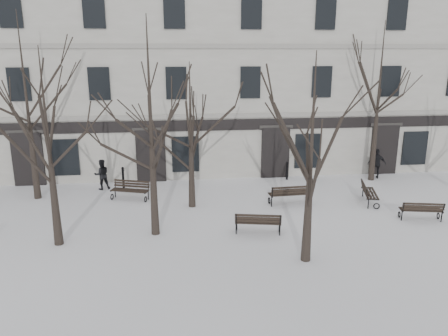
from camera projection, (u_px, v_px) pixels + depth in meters
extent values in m
plane|color=white|center=(233.00, 236.00, 17.21)|extent=(100.00, 100.00, 0.00)
cube|color=#BBB8AD|center=(206.00, 76.00, 28.23)|extent=(40.00, 10.00, 11.00)
cube|color=gray|center=(214.00, 116.00, 23.91)|extent=(40.00, 0.12, 0.25)
cube|color=gray|center=(213.00, 46.00, 22.94)|extent=(40.00, 0.12, 0.25)
cube|color=black|center=(214.00, 125.00, 24.03)|extent=(40.00, 0.10, 0.60)
cube|color=black|center=(28.00, 159.00, 23.33)|extent=(1.60, 0.22, 2.90)
cube|color=#2D2B28|center=(25.00, 132.00, 22.90)|extent=(1.90, 0.08, 0.18)
cube|color=black|center=(65.00, 157.00, 23.54)|extent=(1.50, 0.14, 2.00)
cube|color=black|center=(151.00, 156.00, 24.05)|extent=(1.60, 0.22, 2.90)
cube|color=#2D2B28|center=(150.00, 129.00, 23.62)|extent=(1.90, 0.08, 0.18)
cube|color=black|center=(185.00, 154.00, 24.26)|extent=(1.50, 0.14, 2.00)
cube|color=black|center=(275.00, 153.00, 24.83)|extent=(1.60, 0.22, 2.90)
cube|color=#2D2B28|center=(276.00, 127.00, 24.40)|extent=(1.90, 0.08, 0.18)
cube|color=black|center=(308.00, 151.00, 25.04)|extent=(1.50, 0.14, 2.00)
cube|color=black|center=(384.00, 150.00, 25.55)|extent=(1.60, 0.22, 2.90)
cube|color=#2D2B28|center=(387.00, 125.00, 25.12)|extent=(1.90, 0.08, 0.18)
cube|color=black|center=(414.00, 148.00, 25.76)|extent=(1.50, 0.14, 2.00)
cube|color=black|center=(19.00, 84.00, 22.31)|extent=(1.10, 0.14, 1.70)
cube|color=black|center=(10.00, 10.00, 21.36)|extent=(1.10, 0.14, 1.70)
cube|color=black|center=(99.00, 84.00, 22.75)|extent=(1.10, 0.14, 1.70)
cube|color=black|center=(94.00, 11.00, 21.81)|extent=(1.10, 0.14, 1.70)
cube|color=black|center=(176.00, 83.00, 23.19)|extent=(1.10, 0.14, 1.70)
cube|color=black|center=(174.00, 11.00, 22.25)|extent=(1.10, 0.14, 1.70)
cube|color=black|center=(250.00, 82.00, 23.64)|extent=(1.10, 0.14, 1.70)
cube|color=black|center=(251.00, 12.00, 22.70)|extent=(1.10, 0.14, 1.70)
cube|color=black|center=(322.00, 82.00, 24.08)|extent=(1.10, 0.14, 1.70)
cube|color=black|center=(326.00, 13.00, 23.14)|extent=(1.10, 0.14, 1.70)
cube|color=black|center=(390.00, 81.00, 24.53)|extent=(1.10, 0.14, 1.70)
cube|color=black|center=(397.00, 14.00, 23.59)|extent=(1.10, 0.14, 1.70)
cone|color=black|center=(55.00, 206.00, 16.11)|extent=(0.34, 0.34, 3.05)
cone|color=black|center=(154.00, 192.00, 16.99)|extent=(0.34, 0.34, 3.51)
cone|color=black|center=(308.00, 220.00, 14.87)|extent=(0.34, 0.34, 2.98)
cone|color=black|center=(34.00, 162.00, 21.14)|extent=(0.34, 0.34, 3.72)
cone|color=black|center=(192.00, 178.00, 20.13)|extent=(0.34, 0.34, 2.78)
cone|color=black|center=(374.00, 149.00, 24.23)|extent=(0.34, 0.34, 3.61)
torus|color=black|center=(279.00, 229.00, 17.58)|extent=(0.11, 0.30, 0.29)
cylinder|color=black|center=(280.00, 230.00, 17.21)|extent=(0.05, 0.05, 0.46)
cube|color=black|center=(280.00, 223.00, 17.33)|extent=(0.16, 0.56, 0.05)
torus|color=black|center=(237.00, 227.00, 17.72)|extent=(0.11, 0.30, 0.29)
cylinder|color=black|center=(236.00, 229.00, 17.35)|extent=(0.05, 0.05, 0.46)
cube|color=black|center=(236.00, 222.00, 17.47)|extent=(0.16, 0.56, 0.05)
cube|color=black|center=(258.00, 220.00, 17.61)|extent=(1.81, 0.45, 0.04)
cube|color=black|center=(258.00, 221.00, 17.47)|extent=(1.81, 0.45, 0.04)
cube|color=black|center=(258.00, 222.00, 17.33)|extent=(1.81, 0.45, 0.04)
cube|color=black|center=(258.00, 224.00, 17.20)|extent=(1.81, 0.45, 0.04)
cube|color=black|center=(258.00, 221.00, 17.12)|extent=(1.80, 0.40, 0.09)
cube|color=black|center=(258.00, 218.00, 17.07)|extent=(1.80, 0.40, 0.09)
cube|color=black|center=(258.00, 216.00, 17.02)|extent=(1.80, 0.40, 0.09)
cylinder|color=black|center=(280.00, 221.00, 17.02)|extent=(0.07, 0.15, 0.50)
cylinder|color=black|center=(236.00, 219.00, 17.16)|extent=(0.07, 0.15, 0.50)
torus|color=black|center=(438.00, 216.00, 18.95)|extent=(0.11, 0.28, 0.28)
cylinder|color=black|center=(442.00, 217.00, 18.59)|extent=(0.05, 0.05, 0.43)
cube|color=black|center=(441.00, 211.00, 18.70)|extent=(0.16, 0.53, 0.05)
torus|color=black|center=(399.00, 215.00, 19.10)|extent=(0.11, 0.28, 0.28)
cylinder|color=black|center=(402.00, 216.00, 18.74)|extent=(0.05, 0.05, 0.43)
cube|color=black|center=(401.00, 210.00, 18.85)|extent=(0.16, 0.53, 0.05)
cube|color=black|center=(419.00, 208.00, 18.98)|extent=(1.72, 0.44, 0.03)
cube|color=black|center=(420.00, 209.00, 18.85)|extent=(1.72, 0.44, 0.03)
cube|color=black|center=(421.00, 210.00, 18.72)|extent=(1.72, 0.44, 0.03)
cube|color=black|center=(422.00, 211.00, 18.59)|extent=(1.72, 0.44, 0.03)
cube|color=black|center=(423.00, 209.00, 18.52)|extent=(1.71, 0.39, 0.09)
cube|color=black|center=(424.00, 206.00, 18.47)|extent=(1.71, 0.39, 0.09)
cube|color=black|center=(424.00, 204.00, 18.42)|extent=(1.71, 0.39, 0.09)
cylinder|color=black|center=(443.00, 209.00, 18.41)|extent=(0.07, 0.14, 0.48)
cylinder|color=black|center=(403.00, 207.00, 18.56)|extent=(0.07, 0.14, 0.48)
torus|color=black|center=(112.00, 197.00, 21.37)|extent=(0.14, 0.30, 0.30)
cylinder|color=black|center=(115.00, 193.00, 21.70)|extent=(0.05, 0.05, 0.46)
cube|color=black|center=(113.00, 190.00, 21.47)|extent=(0.23, 0.55, 0.05)
torus|color=black|center=(146.00, 199.00, 21.03)|extent=(0.14, 0.30, 0.30)
cylinder|color=black|center=(148.00, 195.00, 21.36)|extent=(0.05, 0.05, 0.46)
cube|color=black|center=(147.00, 192.00, 21.12)|extent=(0.23, 0.55, 0.05)
cube|color=black|center=(128.00, 192.00, 21.08)|extent=(1.79, 0.67, 0.04)
cube|color=black|center=(129.00, 191.00, 21.21)|extent=(1.79, 0.67, 0.04)
cube|color=black|center=(130.00, 190.00, 21.35)|extent=(1.79, 0.67, 0.04)
cube|color=black|center=(132.00, 189.00, 21.48)|extent=(1.79, 0.67, 0.04)
cube|color=black|center=(132.00, 186.00, 21.49)|extent=(1.77, 0.62, 0.09)
cube|color=black|center=(132.00, 184.00, 21.48)|extent=(1.77, 0.62, 0.09)
cube|color=black|center=(132.00, 181.00, 21.46)|extent=(1.77, 0.62, 0.09)
cylinder|color=black|center=(115.00, 184.00, 21.66)|extent=(0.09, 0.15, 0.51)
cylinder|color=black|center=(149.00, 186.00, 21.32)|extent=(0.09, 0.15, 0.51)
torus|color=black|center=(307.00, 198.00, 21.12)|extent=(0.08, 0.32, 0.32)
cylinder|color=black|center=(310.00, 199.00, 20.72)|extent=(0.06, 0.06, 0.50)
cube|color=black|center=(309.00, 193.00, 20.84)|extent=(0.09, 0.61, 0.06)
torus|color=black|center=(269.00, 201.00, 20.80)|extent=(0.08, 0.32, 0.32)
cylinder|color=black|center=(272.00, 202.00, 20.40)|extent=(0.06, 0.06, 0.50)
cube|color=black|center=(271.00, 195.00, 20.52)|extent=(0.09, 0.61, 0.06)
cube|color=black|center=(288.00, 192.00, 20.91)|extent=(1.99, 0.22, 0.04)
cube|color=black|center=(289.00, 193.00, 20.76)|extent=(1.99, 0.22, 0.04)
cube|color=black|center=(290.00, 194.00, 20.61)|extent=(1.99, 0.22, 0.04)
cube|color=black|center=(291.00, 195.00, 20.47)|extent=(1.99, 0.22, 0.04)
cube|color=black|center=(292.00, 192.00, 20.39)|extent=(1.99, 0.16, 0.10)
cube|color=black|center=(292.00, 190.00, 20.33)|extent=(1.99, 0.16, 0.10)
cube|color=black|center=(292.00, 187.00, 20.27)|extent=(1.99, 0.16, 0.10)
cylinder|color=black|center=(311.00, 190.00, 20.51)|extent=(0.05, 0.16, 0.55)
cylinder|color=black|center=(272.00, 193.00, 20.19)|extent=(0.05, 0.16, 0.55)
torus|color=black|center=(377.00, 206.00, 20.10)|extent=(0.30, 0.13, 0.30)
cylinder|color=black|center=(368.00, 204.00, 20.14)|extent=(0.05, 0.05, 0.47)
cube|color=black|center=(373.00, 199.00, 20.05)|extent=(0.56, 0.20, 0.05)
torus|color=black|center=(370.00, 194.00, 21.78)|extent=(0.30, 0.13, 0.30)
cylinder|color=black|center=(363.00, 192.00, 21.81)|extent=(0.05, 0.05, 0.47)
cube|color=black|center=(367.00, 188.00, 21.72)|extent=(0.56, 0.20, 0.05)
cube|color=black|center=(375.00, 193.00, 20.84)|extent=(0.60, 1.82, 0.04)
cube|color=black|center=(372.00, 193.00, 20.87)|extent=(0.60, 1.82, 0.04)
cube|color=black|center=(369.00, 193.00, 20.89)|extent=(0.60, 1.82, 0.04)
cube|color=black|center=(365.00, 193.00, 20.91)|extent=(0.60, 1.82, 0.04)
cube|color=black|center=(365.00, 190.00, 20.88)|extent=(0.54, 1.80, 0.09)
cube|color=black|center=(365.00, 187.00, 20.85)|extent=(0.54, 1.80, 0.09)
cube|color=black|center=(364.00, 185.00, 20.82)|extent=(0.54, 1.80, 0.09)
cylinder|color=black|center=(367.00, 195.00, 20.03)|extent=(0.15, 0.08, 0.52)
cylinder|color=black|center=(362.00, 184.00, 21.71)|extent=(0.15, 0.08, 0.52)
cylinder|color=black|center=(123.00, 178.00, 23.13)|extent=(0.13, 0.13, 1.05)
sphere|color=black|center=(123.00, 168.00, 22.98)|extent=(0.15, 0.15, 0.15)
cylinder|color=black|center=(287.00, 172.00, 24.58)|extent=(0.11, 0.11, 0.94)
sphere|color=black|center=(287.00, 163.00, 24.45)|extent=(0.13, 0.13, 0.13)
imported|color=black|center=(103.00, 189.00, 23.04)|extent=(0.93, 0.81, 1.60)
imported|color=black|center=(375.00, 178.00, 25.02)|extent=(1.07, 0.67, 1.70)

